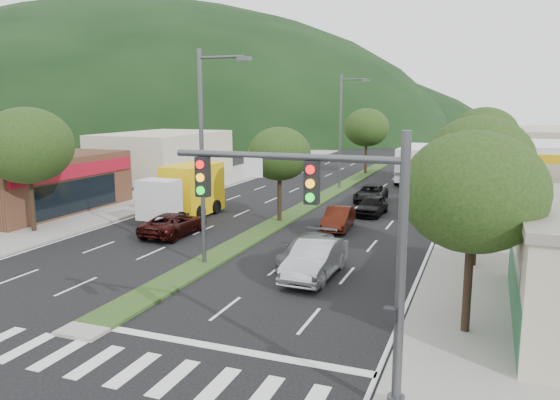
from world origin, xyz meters
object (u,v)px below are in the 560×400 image
at_px(tree_r_c, 482,152).
at_px(motorhome, 417,163).
at_px(tree_r_b, 479,161).
at_px(sedan_silver, 315,259).
at_px(tree_r_d, 485,135).
at_px(tree_r_a, 474,192).
at_px(tree_l_a, 27,146).
at_px(car_queue_b, 308,250).
at_px(traffic_signal, 337,226).
at_px(car_queue_c, 338,218).
at_px(streetlight_mid, 343,126).
at_px(suv_maroon, 174,224).
at_px(car_queue_a, 372,205).
at_px(car_queue_d, 371,194).
at_px(box_truck, 186,193).
at_px(tree_r_e, 486,133).
at_px(tree_med_far, 367,127).
at_px(streetlight_near, 206,148).
at_px(tree_med_near, 279,154).

relative_size(tree_r_c, motorhome, 0.71).
height_order(tree_r_b, sedan_silver, tree_r_b).
distance_m(tree_r_c, tree_r_d, 10.01).
distance_m(tree_r_a, tree_l_a, 25.23).
height_order(tree_r_a, tree_r_c, tree_r_a).
bearing_deg(tree_r_c, car_queue_b, -126.38).
xyz_separation_m(traffic_signal, motorhome, (-3.15, 41.42, -2.79)).
bearing_deg(tree_r_b, car_queue_c, 145.57).
xyz_separation_m(streetlight_mid, motorhome, (5.68, 6.88, -3.73)).
distance_m(traffic_signal, tree_r_a, 6.29).
distance_m(tree_r_b, tree_r_d, 18.00).
xyz_separation_m(suv_maroon, car_queue_a, (9.59, 9.90, 0.02)).
relative_size(tree_r_a, tree_r_d, 0.93).
distance_m(tree_r_d, car_queue_c, 15.52).
relative_size(car_queue_a, car_queue_d, 0.87).
distance_m(tree_r_c, box_truck, 18.86).
height_order(tree_r_e, sedan_silver, tree_r_e).
distance_m(tree_med_far, tree_l_a, 36.23).
relative_size(streetlight_near, motorhome, 1.09).
relative_size(car_queue_c, motorhome, 0.45).
xyz_separation_m(tree_med_far, box_truck, (-6.40, -26.79, -3.35)).
bearing_deg(tree_r_e, tree_r_c, -90.00).
bearing_deg(tree_l_a, tree_r_d, 39.23).
height_order(tree_med_near, motorhome, tree_med_near).
relative_size(tree_r_a, car_queue_b, 1.43).
bearing_deg(tree_r_d, traffic_signal, -95.38).
height_order(tree_med_far, streetlight_mid, streetlight_mid).
height_order(tree_r_d, suv_maroon, tree_r_d).
height_order(car_queue_b, box_truck, box_truck).
bearing_deg(traffic_signal, tree_r_c, 82.15).
bearing_deg(tree_l_a, sedan_silver, -6.19).
distance_m(car_queue_a, car_queue_c, 5.11).
relative_size(tree_r_b, car_queue_a, 1.73).
xyz_separation_m(tree_r_c, streetlight_near, (-11.79, -12.00, 0.84)).
relative_size(sedan_silver, suv_maroon, 1.03).
bearing_deg(tree_r_a, car_queue_b, 141.52).
distance_m(streetlight_near, motorhome, 32.60).
distance_m(tree_r_e, tree_med_near, 25.06).
height_order(tree_med_far, motorhome, tree_med_far).
bearing_deg(streetlight_near, suv_maroon, 135.82).
bearing_deg(streetlight_near, streetlight_mid, 90.00).
bearing_deg(motorhome, tree_med_far, 146.70).
bearing_deg(car_queue_d, box_truck, -136.89).
height_order(tree_r_a, sedan_silver, tree_r_a).
bearing_deg(sedan_silver, tree_r_a, -31.11).
xyz_separation_m(tree_r_a, tree_r_d, (0.00, 26.00, 0.36)).
relative_size(tree_r_b, tree_med_near, 1.15).
relative_size(tree_r_b, streetlight_mid, 0.69).
bearing_deg(streetlight_near, box_truck, 125.64).
bearing_deg(tree_r_b, motorhome, 102.38).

